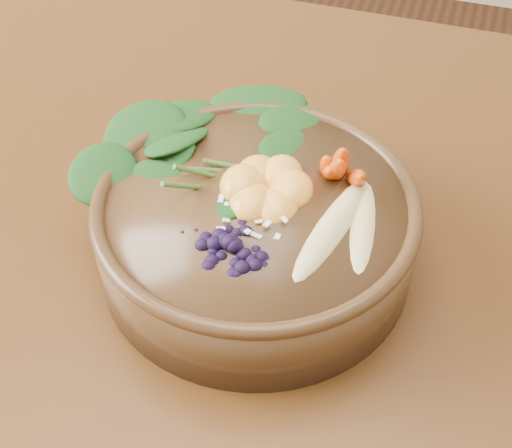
% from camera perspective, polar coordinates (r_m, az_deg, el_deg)
% --- Properties ---
extents(dining_table, '(1.60, 0.90, 0.75)m').
position_cam_1_polar(dining_table, '(0.77, -6.75, -4.22)').
color(dining_table, '#331C0C').
rests_on(dining_table, ground).
extents(stoneware_bowl, '(0.31, 0.31, 0.07)m').
position_cam_1_polar(stoneware_bowl, '(0.63, -0.00, -0.64)').
color(stoneware_bowl, '#4D321A').
rests_on(stoneware_bowl, dining_table).
extents(kale_heap, '(0.20, 0.18, 0.04)m').
position_cam_1_polar(kale_heap, '(0.64, -1.39, 7.56)').
color(kale_heap, '#194A16').
rests_on(kale_heap, stoneware_bowl).
extents(carrot_cluster, '(0.06, 0.06, 0.08)m').
position_cam_1_polar(carrot_cluster, '(0.62, 7.19, 7.46)').
color(carrot_cluster, '#D9460C').
rests_on(carrot_cluster, stoneware_bowl).
extents(banana_halves, '(0.07, 0.16, 0.03)m').
position_cam_1_polar(banana_halves, '(0.57, 7.46, 0.75)').
color(banana_halves, '#E0CC84').
rests_on(banana_halves, stoneware_bowl).
extents(mandarin_cluster, '(0.09, 0.10, 0.03)m').
position_cam_1_polar(mandarin_cluster, '(0.60, 0.85, 3.88)').
color(mandarin_cluster, '#FFA435').
rests_on(mandarin_cluster, stoneware_bowl).
extents(blueberry_pile, '(0.14, 0.11, 0.04)m').
position_cam_1_polar(blueberry_pile, '(0.55, -2.22, -0.57)').
color(blueberry_pile, black).
rests_on(blueberry_pile, stoneware_bowl).
extents(coconut_flakes, '(0.10, 0.08, 0.01)m').
position_cam_1_polar(coconut_flakes, '(0.58, -0.61, 0.88)').
color(coconut_flakes, white).
rests_on(coconut_flakes, stoneware_bowl).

